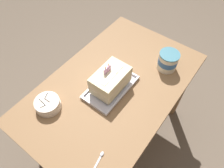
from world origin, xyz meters
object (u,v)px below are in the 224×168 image
ice_cream_tub (168,61)px  foil_tray (111,88)px  bowl_stack (48,104)px  serving_spoon_near_tray (99,160)px  birthday_cake (111,80)px

ice_cream_tub → foil_tray: bearing=152.3°
bowl_stack → serving_spoon_near_tray: (-0.06, -0.43, -0.03)m
bowl_stack → serving_spoon_near_tray: size_ratio=0.96×
bowl_stack → ice_cream_tub: bearing=-30.2°
birthday_cake → ice_cream_tub: birthday_cake is taller
foil_tray → bowl_stack: size_ratio=2.33×
foil_tray → birthday_cake: size_ratio=1.47×
birthday_cake → bowl_stack: bearing=147.2°
serving_spoon_near_tray → ice_cream_tub: bearing=2.2°
birthday_cake → ice_cream_tub: bearing=-27.8°
birthday_cake → serving_spoon_near_tray: bearing=-150.6°
foil_tray → birthday_cake: birthday_cake is taller
foil_tray → serving_spoon_near_tray: (-0.39, -0.22, -0.00)m
ice_cream_tub → bowl_stack: bearing=149.8°
foil_tray → ice_cream_tub: bearing=-27.7°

